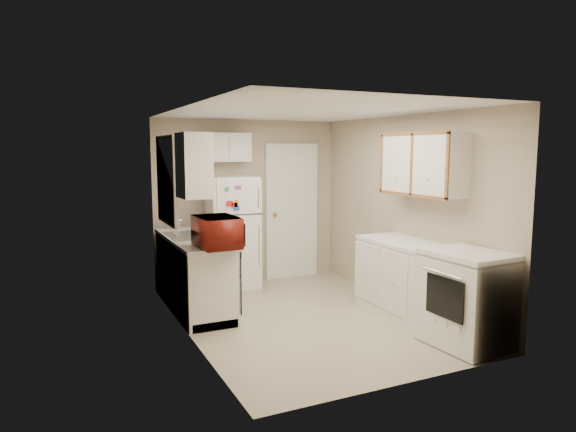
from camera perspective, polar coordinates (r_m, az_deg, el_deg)
name	(u,v)px	position (r m, az deg, el deg)	size (l,w,h in m)	color
floor	(306,317)	(6.18, 2.00, -11.18)	(3.80, 3.80, 0.00)	#C0B498
ceiling	(307,111)	(5.88, 2.10, 11.59)	(3.80, 3.80, 0.00)	white
wall_left	(186,224)	(5.43, -11.24, -0.90)	(3.80, 3.80, 0.00)	tan
wall_right	(405,211)	(6.66, 12.84, 0.58)	(3.80, 3.80, 0.00)	tan
wall_back	(248,202)	(7.64, -4.44, 1.60)	(2.80, 2.80, 0.00)	tan
wall_front	(412,244)	(4.33, 13.57, -3.05)	(2.80, 2.80, 0.00)	tan
left_counter	(194,273)	(6.50, -10.40, -6.25)	(0.60, 1.80, 0.90)	silver
dishwasher	(232,278)	(6.01, -6.25, -6.90)	(0.03, 0.58, 0.72)	black
sink	(190,239)	(6.56, -10.82, -2.48)	(0.54, 0.74, 0.16)	gray
microwave	(217,234)	(5.68, -7.86, -1.99)	(0.34, 0.62, 0.41)	maroon
soap_bottle	(176,222)	(7.06, -12.35, -0.67)	(0.09, 0.10, 0.21)	silver
window_blinds	(168,180)	(6.42, -13.23, 3.90)	(0.10, 0.98, 1.08)	silver
upper_cabinet_left	(194,165)	(5.62, -10.44, 5.55)	(0.30, 0.45, 0.70)	silver
refrigerator	(232,233)	(7.28, -6.22, -1.90)	(0.66, 0.64, 1.60)	white
cabinet_over_fridge	(225,147)	(7.33, -7.04, 7.58)	(0.70, 0.30, 0.40)	silver
interior_door	(292,212)	(7.90, 0.44, 0.49)	(0.86, 0.06, 2.08)	white
right_counter	(426,286)	(6.00, 15.06, -7.52)	(0.60, 2.00, 0.90)	silver
stove	(466,298)	(5.51, 19.21, -8.64)	(0.65, 0.80, 0.97)	white
upper_cabinet_right	(423,164)	(6.14, 14.76, 5.57)	(0.30, 1.20, 0.70)	silver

